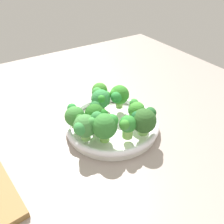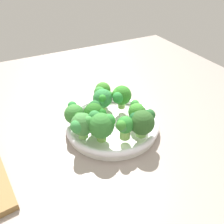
% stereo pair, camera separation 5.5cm
% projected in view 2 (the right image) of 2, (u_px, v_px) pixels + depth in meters
% --- Properties ---
extents(ground_plane, '(1.30, 1.30, 0.03)m').
position_uv_depth(ground_plane, '(103.00, 134.00, 0.73)').
color(ground_plane, gray).
extents(bowl, '(0.27, 0.27, 0.03)m').
position_uv_depth(bowl, '(112.00, 125.00, 0.72)').
color(bowl, white).
rests_on(bowl, ground_plane).
extents(broccoli_floret_0, '(0.06, 0.06, 0.07)m').
position_uv_depth(broccoli_floret_0, '(103.00, 98.00, 0.73)').
color(broccoli_floret_0, '#89B54C').
rests_on(broccoli_floret_0, bowl).
extents(broccoli_floret_1, '(0.06, 0.05, 0.06)m').
position_uv_depth(broccoli_floret_1, '(137.00, 110.00, 0.69)').
color(broccoli_floret_1, '#95CC60').
rests_on(broccoli_floret_1, bowl).
extents(broccoli_floret_2, '(0.07, 0.07, 0.08)m').
position_uv_depth(broccoli_floret_2, '(101.00, 124.00, 0.62)').
color(broccoli_floret_2, '#7BBE4C').
rests_on(broccoli_floret_2, bowl).
extents(broccoli_floret_3, '(0.06, 0.06, 0.07)m').
position_uv_depth(broccoli_floret_3, '(95.00, 113.00, 0.66)').
color(broccoli_floret_3, '#81C358').
rests_on(broccoli_floret_3, bowl).
extents(broccoli_floret_4, '(0.04, 0.05, 0.06)m').
position_uv_depth(broccoli_floret_4, '(124.00, 126.00, 0.62)').
color(broccoli_floret_4, '#8DC85C').
rests_on(broccoli_floret_4, bowl).
extents(broccoli_floret_5, '(0.06, 0.05, 0.07)m').
position_uv_depth(broccoli_floret_5, '(103.00, 91.00, 0.77)').
color(broccoli_floret_5, '#86C466').
rests_on(broccoli_floret_5, bowl).
extents(broccoli_floret_6, '(0.07, 0.05, 0.06)m').
position_uv_depth(broccoli_floret_6, '(74.00, 114.00, 0.67)').
color(broccoli_floret_6, '#87B757').
rests_on(broccoli_floret_6, bowl).
extents(broccoli_floret_7, '(0.06, 0.07, 0.07)m').
position_uv_depth(broccoli_floret_7, '(142.00, 122.00, 0.63)').
color(broccoli_floret_7, '#7DBC57').
rests_on(broccoli_floret_7, bowl).
extents(broccoli_floret_8, '(0.06, 0.06, 0.07)m').
position_uv_depth(broccoli_floret_8, '(82.00, 125.00, 0.62)').
color(broccoli_floret_8, '#82CA62').
rests_on(broccoli_floret_8, bowl).
extents(broccoli_floret_9, '(0.06, 0.06, 0.07)m').
position_uv_depth(broccoli_floret_9, '(121.00, 96.00, 0.74)').
color(broccoli_floret_9, '#93C561').
rests_on(broccoli_floret_9, bowl).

